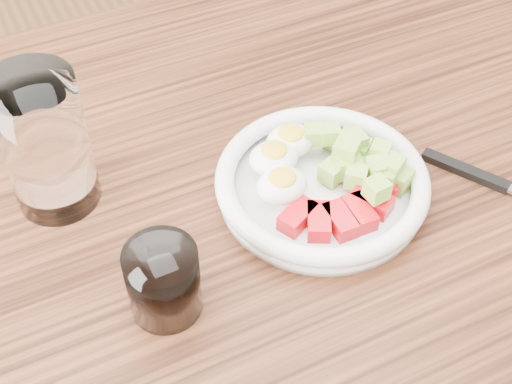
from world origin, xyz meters
TOP-DOWN VIEW (x-y plane):
  - dining_table at (0.00, 0.00)m, footprint 1.50×0.90m
  - bowl at (0.06, 0.00)m, footprint 0.23×0.23m
  - fork at (0.24, -0.07)m, footprint 0.12×0.19m
  - water_glass at (-0.19, 0.12)m, footprint 0.09×0.09m
  - coffee_glass at (-0.14, -0.06)m, footprint 0.07×0.07m

SIDE VIEW (x-z plane):
  - dining_table at x=0.00m, z-range 0.28..1.05m
  - fork at x=0.24m, z-range 0.77..0.78m
  - bowl at x=0.06m, z-range 0.76..0.82m
  - coffee_glass at x=-0.14m, z-range 0.77..0.85m
  - water_glass at x=-0.19m, z-range 0.77..0.93m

